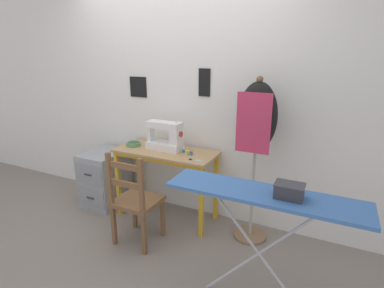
{
  "coord_description": "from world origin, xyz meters",
  "views": [
    {
      "loc": [
        1.55,
        -2.32,
        1.75
      ],
      "look_at": [
        0.32,
        0.21,
        0.89
      ],
      "focal_mm": 28.0,
      "sensor_mm": 36.0,
      "label": 1
    }
  ],
  "objects_px": {
    "wooden_chair": "(136,201)",
    "thread_spool_near_machine": "(184,151)",
    "thread_spool_far_edge": "(191,154)",
    "storage_box": "(289,191)",
    "scissors": "(194,160)",
    "dress_form": "(257,125)",
    "filing_cabinet": "(105,178)",
    "ironing_board": "(263,200)",
    "fabric_bowl": "(133,144)",
    "thread_spool_mid_table": "(187,153)",
    "sewing_machine": "(166,137)"
  },
  "relations": [
    {
      "from": "wooden_chair",
      "to": "thread_spool_near_machine",
      "type": "bearing_deg",
      "value": 67.6
    },
    {
      "from": "thread_spool_far_edge",
      "to": "wooden_chair",
      "type": "height_order",
      "value": "wooden_chair"
    },
    {
      "from": "storage_box",
      "to": "thread_spool_near_machine",
      "type": "bearing_deg",
      "value": 144.88
    },
    {
      "from": "scissors",
      "to": "dress_form",
      "type": "height_order",
      "value": "dress_form"
    },
    {
      "from": "scissors",
      "to": "filing_cabinet",
      "type": "relative_size",
      "value": 0.22
    },
    {
      "from": "ironing_board",
      "to": "thread_spool_near_machine",
      "type": "bearing_deg",
      "value": 141.0
    },
    {
      "from": "wooden_chair",
      "to": "ironing_board",
      "type": "height_order",
      "value": "wooden_chair"
    },
    {
      "from": "ironing_board",
      "to": "thread_spool_far_edge",
      "type": "bearing_deg",
      "value": 139.16
    },
    {
      "from": "ironing_board",
      "to": "storage_box",
      "type": "distance_m",
      "value": 0.18
    },
    {
      "from": "thread_spool_far_edge",
      "to": "storage_box",
      "type": "bearing_deg",
      "value": -36.48
    },
    {
      "from": "thread_spool_far_edge",
      "to": "storage_box",
      "type": "relative_size",
      "value": 0.24
    },
    {
      "from": "thread_spool_far_edge",
      "to": "wooden_chair",
      "type": "relative_size",
      "value": 0.05
    },
    {
      "from": "wooden_chair",
      "to": "dress_form",
      "type": "relative_size",
      "value": 0.59
    },
    {
      "from": "thread_spool_far_edge",
      "to": "fabric_bowl",
      "type": "bearing_deg",
      "value": 179.49
    },
    {
      "from": "fabric_bowl",
      "to": "scissors",
      "type": "xyz_separation_m",
      "value": [
        0.79,
        -0.12,
        -0.02
      ]
    },
    {
      "from": "wooden_chair",
      "to": "dress_form",
      "type": "height_order",
      "value": "dress_form"
    },
    {
      "from": "storage_box",
      "to": "thread_spool_far_edge",
      "type": "bearing_deg",
      "value": 143.52
    },
    {
      "from": "thread_spool_near_machine",
      "to": "wooden_chair",
      "type": "xyz_separation_m",
      "value": [
        -0.22,
        -0.54,
        -0.36
      ]
    },
    {
      "from": "thread_spool_mid_table",
      "to": "ironing_board",
      "type": "relative_size",
      "value": 0.03
    },
    {
      "from": "fabric_bowl",
      "to": "dress_form",
      "type": "bearing_deg",
      "value": 1.44
    },
    {
      "from": "thread_spool_far_edge",
      "to": "ironing_board",
      "type": "xyz_separation_m",
      "value": [
        0.89,
        -0.77,
        0.06
      ]
    },
    {
      "from": "fabric_bowl",
      "to": "storage_box",
      "type": "bearing_deg",
      "value": -23.97
    },
    {
      "from": "thread_spool_far_edge",
      "to": "ironing_board",
      "type": "height_order",
      "value": "ironing_board"
    },
    {
      "from": "fabric_bowl",
      "to": "wooden_chair",
      "type": "distance_m",
      "value": 0.74
    },
    {
      "from": "scissors",
      "to": "ironing_board",
      "type": "bearing_deg",
      "value": -39.08
    },
    {
      "from": "storage_box",
      "to": "thread_spool_mid_table",
      "type": "bearing_deg",
      "value": 144.74
    },
    {
      "from": "thread_spool_near_machine",
      "to": "wooden_chair",
      "type": "distance_m",
      "value": 0.69
    },
    {
      "from": "thread_spool_far_edge",
      "to": "filing_cabinet",
      "type": "height_order",
      "value": "thread_spool_far_edge"
    },
    {
      "from": "thread_spool_mid_table",
      "to": "filing_cabinet",
      "type": "bearing_deg",
      "value": -178.64
    },
    {
      "from": "scissors",
      "to": "storage_box",
      "type": "height_order",
      "value": "storage_box"
    },
    {
      "from": "thread_spool_mid_table",
      "to": "filing_cabinet",
      "type": "height_order",
      "value": "thread_spool_mid_table"
    },
    {
      "from": "thread_spool_mid_table",
      "to": "sewing_machine",
      "type": "bearing_deg",
      "value": 170.0
    },
    {
      "from": "fabric_bowl",
      "to": "wooden_chair",
      "type": "xyz_separation_m",
      "value": [
        0.38,
        -0.52,
        -0.36
      ]
    },
    {
      "from": "sewing_machine",
      "to": "thread_spool_mid_table",
      "type": "xyz_separation_m",
      "value": [
        0.26,
        -0.05,
        -0.12
      ]
    },
    {
      "from": "scissors",
      "to": "thread_spool_far_edge",
      "type": "relative_size",
      "value": 3.42
    },
    {
      "from": "thread_spool_near_machine",
      "to": "thread_spool_far_edge",
      "type": "bearing_deg",
      "value": -18.33
    },
    {
      "from": "thread_spool_near_machine",
      "to": "fabric_bowl",
      "type": "bearing_deg",
      "value": -177.42
    },
    {
      "from": "fabric_bowl",
      "to": "thread_spool_mid_table",
      "type": "bearing_deg",
      "value": -0.58
    },
    {
      "from": "scissors",
      "to": "filing_cabinet",
      "type": "xyz_separation_m",
      "value": [
        -1.21,
        0.09,
        -0.45
      ]
    },
    {
      "from": "sewing_machine",
      "to": "storage_box",
      "type": "bearing_deg",
      "value": -31.17
    },
    {
      "from": "ironing_board",
      "to": "thread_spool_mid_table",
      "type": "bearing_deg",
      "value": 140.64
    },
    {
      "from": "fabric_bowl",
      "to": "filing_cabinet",
      "type": "height_order",
      "value": "fabric_bowl"
    },
    {
      "from": "scissors",
      "to": "thread_spool_near_machine",
      "type": "distance_m",
      "value": 0.24
    },
    {
      "from": "filing_cabinet",
      "to": "ironing_board",
      "type": "xyz_separation_m",
      "value": [
        2.02,
        -0.74,
        0.52
      ]
    },
    {
      "from": "scissors",
      "to": "thread_spool_mid_table",
      "type": "bearing_deg",
      "value": 138.95
    },
    {
      "from": "wooden_chair",
      "to": "filing_cabinet",
      "type": "distance_m",
      "value": 0.94
    },
    {
      "from": "ironing_board",
      "to": "dress_form",
      "type": "bearing_deg",
      "value": 108.04
    },
    {
      "from": "sewing_machine",
      "to": "storage_box",
      "type": "distance_m",
      "value": 1.58
    },
    {
      "from": "sewing_machine",
      "to": "wooden_chair",
      "type": "relative_size",
      "value": 0.42
    },
    {
      "from": "sewing_machine",
      "to": "thread_spool_far_edge",
      "type": "bearing_deg",
      "value": -8.43
    }
  ]
}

